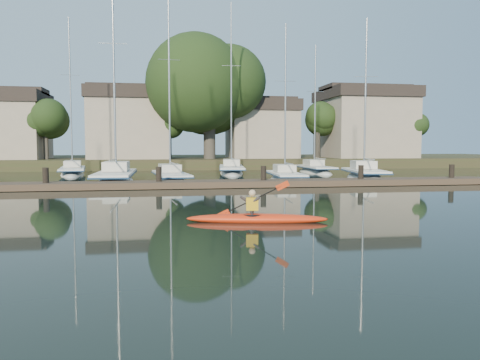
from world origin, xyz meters
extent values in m
plane|color=black|center=(0.00, 0.00, 0.00)|extent=(160.00, 160.00, 0.00)
ellipsoid|color=red|center=(0.10, 1.76, 0.10)|extent=(4.49, 1.45, 0.34)
cylinder|color=black|center=(-0.05, 1.79, 0.21)|extent=(0.78, 0.78, 0.09)
imported|color=#2F2A2C|center=(-0.05, 1.79, 0.56)|extent=(0.30, 0.39, 0.97)
cube|color=gold|center=(-0.05, 1.79, 0.58)|extent=(0.42, 0.35, 0.40)
sphere|color=tan|center=(-0.05, 1.79, 0.91)|extent=(0.22, 0.22, 0.22)
cube|color=#4D392C|center=(0.00, 14.00, 0.20)|extent=(34.00, 2.00, 0.35)
cylinder|color=black|center=(-9.00, 14.00, 0.30)|extent=(0.32, 0.32, 1.80)
cylinder|color=black|center=(-3.00, 14.00, 0.30)|extent=(0.32, 0.32, 1.80)
cylinder|color=black|center=(3.00, 14.00, 0.30)|extent=(0.32, 0.32, 1.80)
cylinder|color=black|center=(9.00, 14.00, 0.30)|extent=(0.32, 0.32, 1.80)
cylinder|color=black|center=(15.00, 14.00, 0.30)|extent=(0.32, 0.32, 1.80)
ellipsoid|color=white|center=(-5.79, 18.68, -0.39)|extent=(2.40, 9.43, 2.10)
cube|color=white|center=(-5.79, 18.68, 0.61)|extent=(2.28, 7.74, 0.16)
cube|color=navy|center=(-5.79, 18.68, 0.52)|extent=(2.37, 7.93, 0.09)
cube|color=beige|center=(-5.79, 19.24, 1.02)|extent=(1.57, 2.65, 0.61)
cylinder|color=#9EA0A5|center=(-5.79, 18.96, 7.31)|extent=(0.13, 0.13, 13.29)
cylinder|color=#9EA0A5|center=(-5.80, 17.27, 1.50)|extent=(0.12, 3.58, 0.09)
cylinder|color=#9EA0A5|center=(-5.79, 18.96, 8.90)|extent=(1.77, 0.05, 0.03)
ellipsoid|color=white|center=(-2.24, 19.04, -0.33)|extent=(2.86, 8.53, 1.77)
cube|color=white|center=(-2.24, 19.04, 0.51)|extent=(2.60, 7.02, 0.13)
cube|color=navy|center=(-2.24, 19.04, 0.44)|extent=(2.69, 7.19, 0.07)
cube|color=beige|center=(-2.30, 19.54, 0.85)|extent=(1.55, 2.47, 0.51)
cylinder|color=#9EA0A5|center=(-2.27, 19.29, 6.60)|extent=(0.11, 0.11, 12.08)
cylinder|color=#9EA0A5|center=(-2.10, 17.79, 1.25)|extent=(0.42, 3.17, 0.07)
cylinder|color=#9EA0A5|center=(-2.27, 19.29, 8.05)|extent=(1.48, 0.19, 0.03)
ellipsoid|color=white|center=(5.41, 18.06, -0.32)|extent=(2.42, 7.33, 1.71)
cube|color=white|center=(5.41, 18.06, 0.50)|extent=(2.23, 6.03, 0.13)
cube|color=navy|center=(5.41, 18.06, 0.42)|extent=(2.31, 6.17, 0.07)
cube|color=beige|center=(5.44, 18.49, 0.83)|extent=(1.41, 2.11, 0.50)
cylinder|color=#9EA0A5|center=(5.43, 18.28, 5.49)|extent=(0.11, 0.11, 9.91)
cylinder|color=#9EA0A5|center=(5.33, 16.98, 1.22)|extent=(0.27, 2.74, 0.07)
cylinder|color=#9EA0A5|center=(5.43, 18.28, 6.68)|extent=(1.44, 0.13, 0.03)
ellipsoid|color=white|center=(11.53, 19.02, -0.37)|extent=(3.62, 7.77, 2.03)
cube|color=white|center=(11.53, 19.02, 0.59)|extent=(3.26, 6.42, 0.15)
cube|color=navy|center=(11.53, 19.02, 0.50)|extent=(3.37, 6.59, 0.09)
cube|color=beige|center=(11.62, 19.46, 0.98)|extent=(1.86, 2.34, 0.59)
cylinder|color=#9EA0A5|center=(11.57, 19.24, 5.98)|extent=(0.13, 0.13, 10.68)
cylinder|color=#9EA0A5|center=(11.32, 17.92, 1.44)|extent=(0.62, 2.81, 0.09)
cylinder|color=#9EA0A5|center=(11.57, 19.24, 7.26)|extent=(1.68, 0.35, 0.03)
ellipsoid|color=white|center=(-10.02, 27.35, -0.33)|extent=(3.09, 8.57, 1.77)
cube|color=white|center=(-10.02, 27.35, 0.51)|extent=(2.79, 7.07, 0.13)
cube|color=navy|center=(-10.02, 27.35, 0.44)|extent=(2.89, 7.24, 0.07)
cube|color=beige|center=(-10.09, 27.85, 0.86)|extent=(1.62, 2.50, 0.51)
cylinder|color=#9EA0A5|center=(-10.05, 27.60, 6.61)|extent=(0.11, 0.11, 12.11)
cylinder|color=#9EA0A5|center=(-9.85, 26.11, 1.26)|extent=(0.51, 3.17, 0.07)
cylinder|color=#9EA0A5|center=(-10.05, 27.60, 8.07)|extent=(1.48, 0.23, 0.03)
ellipsoid|color=white|center=(3.08, 27.16, -0.34)|extent=(3.26, 10.03, 1.87)
cube|color=white|center=(3.08, 27.16, 0.54)|extent=(2.94, 8.26, 0.14)
cube|color=navy|center=(3.08, 27.16, 0.46)|extent=(3.05, 8.47, 0.08)
cube|color=beige|center=(3.15, 27.75, 0.91)|extent=(1.71, 2.91, 0.54)
cylinder|color=#9EA0A5|center=(3.12, 27.45, 7.49)|extent=(0.12, 0.12, 13.79)
cylinder|color=#9EA0A5|center=(2.90, 25.69, 1.33)|extent=(0.54, 3.73, 0.08)
cylinder|color=#9EA0A5|center=(3.12, 27.45, 9.14)|extent=(1.57, 0.22, 0.03)
ellipsoid|color=white|center=(10.36, 26.51, -0.33)|extent=(2.02, 7.58, 1.80)
cube|color=white|center=(10.36, 26.51, 0.52)|extent=(1.92, 6.22, 0.13)
cube|color=navy|center=(10.36, 26.51, 0.45)|extent=(2.00, 6.37, 0.08)
cube|color=beige|center=(10.36, 26.97, 0.87)|extent=(1.33, 2.13, 0.52)
cylinder|color=#9EA0A5|center=(10.36, 26.74, 5.78)|extent=(0.11, 0.11, 10.42)
cylinder|color=#9EA0A5|center=(10.35, 25.38, 1.28)|extent=(0.09, 2.88, 0.08)
cylinder|color=#9EA0A5|center=(10.36, 26.74, 7.03)|extent=(1.52, 0.03, 0.03)
cube|color=#2E381C|center=(0.00, 44.00, 0.50)|extent=(90.00, 24.00, 1.00)
cube|color=gray|center=(-18.00, 38.00, 3.75)|extent=(7.00, 7.00, 5.50)
cube|color=#2C2320|center=(-18.00, 38.00, 7.10)|extent=(7.35, 7.35, 1.20)
cube|color=gray|center=(-6.00, 38.00, 4.00)|extent=(8.00, 8.00, 6.00)
cube|color=#2C2320|center=(-6.00, 38.00, 7.60)|extent=(8.40, 8.40, 1.20)
cube|color=gray|center=(8.00, 38.00, 3.50)|extent=(7.00, 7.00, 5.00)
cube|color=#2C2320|center=(8.00, 38.00, 6.60)|extent=(7.35, 7.35, 1.20)
cube|color=gray|center=(20.00, 38.00, 4.25)|extent=(9.00, 9.00, 6.50)
cube|color=#2C2320|center=(20.00, 38.00, 8.10)|extent=(9.45, 9.45, 1.20)
cylinder|color=#49433A|center=(2.00, 35.00, 3.50)|extent=(1.20, 1.20, 5.00)
sphere|color=black|center=(2.00, 35.00, 8.50)|extent=(8.50, 8.50, 8.50)
cylinder|color=#49433A|center=(-14.00, 36.00, 2.50)|extent=(0.48, 0.48, 3.00)
sphere|color=black|center=(-14.00, 36.00, 5.00)|extent=(3.40, 3.40, 3.40)
cylinder|color=#49433A|center=(-2.00, 35.50, 2.40)|extent=(0.38, 0.38, 2.80)
sphere|color=black|center=(-2.00, 35.50, 4.60)|extent=(2.72, 2.72, 2.72)
cylinder|color=#49433A|center=(14.00, 36.50, 2.60)|extent=(0.50, 0.50, 3.20)
sphere|color=black|center=(14.00, 36.50, 5.25)|extent=(3.57, 3.57, 3.57)
cylinder|color=#49433A|center=(24.00, 35.00, 2.30)|extent=(0.41, 0.41, 2.60)
sphere|color=black|center=(24.00, 35.00, 4.45)|extent=(2.89, 2.89, 2.89)
camera|label=1|loc=(-2.84, -12.47, 2.42)|focal=35.00mm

